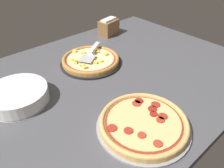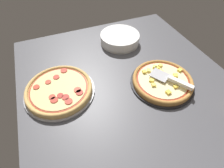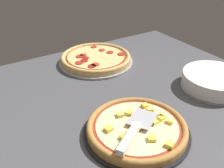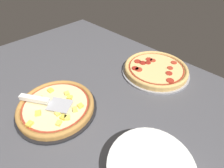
% 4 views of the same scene
% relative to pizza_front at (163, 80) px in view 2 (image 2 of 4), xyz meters
% --- Properties ---
extents(ground_plane, '(1.44, 1.11, 0.04)m').
position_rel_pizza_front_xyz_m(ground_plane, '(-0.03, 0.16, -0.04)').
color(ground_plane, '#4C4C51').
extents(pizza_pan_front, '(0.33, 0.33, 0.01)m').
position_rel_pizza_front_xyz_m(pizza_pan_front, '(-0.00, 0.00, -0.02)').
color(pizza_pan_front, black).
rests_on(pizza_pan_front, ground_plane).
extents(pizza_front, '(0.31, 0.31, 0.03)m').
position_rel_pizza_front_xyz_m(pizza_front, '(0.00, 0.00, 0.00)').
color(pizza_front, '#B77F3D').
rests_on(pizza_front, pizza_pan_front).
extents(pizza_pan_back, '(0.35, 0.35, 0.01)m').
position_rel_pizza_front_xyz_m(pizza_pan_back, '(0.14, 0.51, -0.02)').
color(pizza_pan_back, '#939399').
rests_on(pizza_pan_back, ground_plane).
extents(pizza_back, '(0.33, 0.33, 0.03)m').
position_rel_pizza_front_xyz_m(pizza_back, '(0.14, 0.51, 0.00)').
color(pizza_back, '#DBAD60').
rests_on(pizza_back, pizza_pan_back).
extents(serving_spatula, '(0.21, 0.15, 0.02)m').
position_rel_pizza_front_xyz_m(serving_spatula, '(-0.05, -0.04, 0.03)').
color(serving_spatula, '#B7B7BC').
rests_on(serving_spatula, pizza_front).
extents(plate_stack, '(0.25, 0.25, 0.06)m').
position_rel_pizza_front_xyz_m(plate_stack, '(0.43, 0.06, 0.01)').
color(plate_stack, white).
rests_on(plate_stack, ground_plane).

